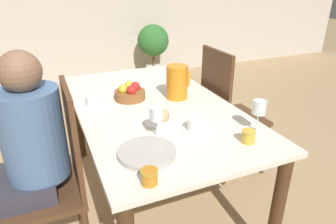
# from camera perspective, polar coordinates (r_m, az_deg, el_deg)

# --- Properties ---
(ground_plane) EXTENTS (20.00, 20.00, 0.00)m
(ground_plane) POSITION_cam_1_polar(r_m,az_deg,el_deg) (2.31, -2.52, -15.52)
(ground_plane) COLOR tan
(dining_table) EXTENTS (0.94, 1.65, 0.73)m
(dining_table) POSITION_cam_1_polar(r_m,az_deg,el_deg) (1.97, -2.86, -1.21)
(dining_table) COLOR silver
(dining_table) RESTS_ON ground_plane
(chair_person_side) EXTENTS (0.42, 0.42, 1.02)m
(chair_person_side) POSITION_cam_1_polar(r_m,az_deg,el_deg) (1.70, -20.71, -11.65)
(chair_person_side) COLOR #51331E
(chair_person_side) RESTS_ON ground_plane
(chair_opposite) EXTENTS (0.42, 0.42, 1.02)m
(chair_opposite) POSITION_cam_1_polar(r_m,az_deg,el_deg) (2.37, 11.09, 0.18)
(chair_opposite) COLOR #51331E
(chair_opposite) RESTS_ON ground_plane
(person_seated) EXTENTS (0.39, 0.41, 1.20)m
(person_seated) POSITION_cam_1_polar(r_m,az_deg,el_deg) (1.63, -25.09, -6.30)
(person_seated) COLOR #33333D
(person_seated) RESTS_ON ground_plane
(red_pitcher) EXTENTS (0.17, 0.14, 0.22)m
(red_pitcher) POSITION_cam_1_polar(r_m,az_deg,el_deg) (1.99, 1.71, 5.73)
(red_pitcher) COLOR orange
(red_pitcher) RESTS_ON dining_table
(wine_glass_water) EXTENTS (0.07, 0.07, 0.17)m
(wine_glass_water) POSITION_cam_1_polar(r_m,az_deg,el_deg) (1.61, 16.94, 0.58)
(wine_glass_water) COLOR white
(wine_glass_water) RESTS_ON dining_table
(wine_glass_juice) EXTENTS (0.07, 0.07, 0.16)m
(wine_glass_juice) POSITION_cam_1_polar(r_m,az_deg,el_deg) (1.50, -2.22, -0.67)
(wine_glass_juice) COLOR white
(wine_glass_juice) RESTS_ON dining_table
(teacup_near_person) EXTENTS (0.15, 0.15, 0.07)m
(teacup_near_person) POSITION_cam_1_polar(r_m,az_deg,el_deg) (1.59, 5.31, -2.58)
(teacup_near_person) COLOR white
(teacup_near_person) RESTS_ON dining_table
(teacup_across) EXTENTS (0.15, 0.15, 0.07)m
(teacup_across) POSITION_cam_1_polar(r_m,az_deg,el_deg) (1.94, -14.12, 1.86)
(teacup_across) COLOR white
(teacup_across) RESTS_ON dining_table
(serving_tray) EXTENTS (0.27, 0.27, 0.03)m
(serving_tray) POSITION_cam_1_polar(r_m,az_deg,el_deg) (1.38, -4.05, -7.80)
(serving_tray) COLOR #B7B2A8
(serving_tray) RESTS_ON dining_table
(bread_plate) EXTENTS (0.20, 0.20, 0.08)m
(bread_plate) POSITION_cam_1_polar(r_m,az_deg,el_deg) (1.68, -1.12, -1.20)
(bread_plate) COLOR white
(bread_plate) RESTS_ON dining_table
(jam_jar_amber) EXTENTS (0.07, 0.07, 0.06)m
(jam_jar_amber) POSITION_cam_1_polar(r_m,az_deg,el_deg) (1.53, 15.06, -4.42)
(jam_jar_amber) COLOR gold
(jam_jar_amber) RESTS_ON dining_table
(jam_jar_red) EXTENTS (0.07, 0.07, 0.06)m
(jam_jar_red) POSITION_cam_1_polar(r_m,az_deg,el_deg) (1.20, -3.58, -12.09)
(jam_jar_red) COLOR #C67A1E
(jam_jar_red) RESTS_ON dining_table
(fruit_bowl) EXTENTS (0.20, 0.20, 0.11)m
(fruit_bowl) POSITION_cam_1_polar(r_m,az_deg,el_deg) (2.01, -7.28, 3.66)
(fruit_bowl) COLOR brown
(fruit_bowl) RESTS_ON dining_table
(potted_plant) EXTENTS (0.47, 0.47, 0.84)m
(potted_plant) POSITION_cam_1_polar(r_m,az_deg,el_deg) (4.64, -2.83, 12.80)
(potted_plant) COLOR beige
(potted_plant) RESTS_ON ground_plane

